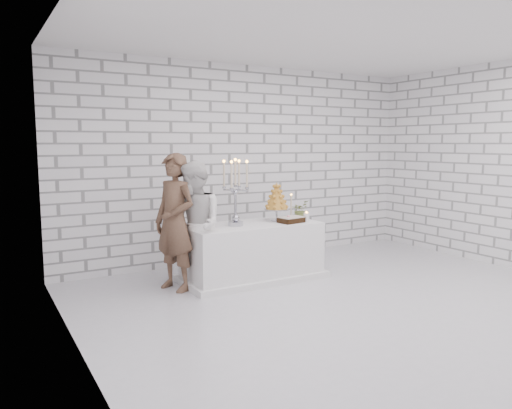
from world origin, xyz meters
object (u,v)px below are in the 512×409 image
(groom, at_px, (175,222))
(cake_table, at_px, (253,252))
(croquembouche, at_px, (277,202))
(candelabra, at_px, (235,192))
(bride, at_px, (194,226))

(groom, bearing_deg, cake_table, 63.58)
(croquembouche, bearing_deg, candelabra, -173.68)
(cake_table, height_order, candelabra, candelabra)
(cake_table, distance_m, croquembouche, 0.77)
(cake_table, relative_size, candelabra, 2.06)
(candelabra, bearing_deg, cake_table, 3.11)
(bride, distance_m, candelabra, 0.71)
(candelabra, xyz_separation_m, croquembouche, (0.68, 0.07, -0.17))
(croquembouche, bearing_deg, cake_table, -171.67)
(cake_table, height_order, croquembouche, croquembouche)
(cake_table, height_order, bride, bride)
(cake_table, bearing_deg, groom, 176.06)
(bride, relative_size, croquembouche, 3.00)
(cake_table, relative_size, croquembouche, 3.37)
(croquembouche, bearing_deg, bride, -175.00)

